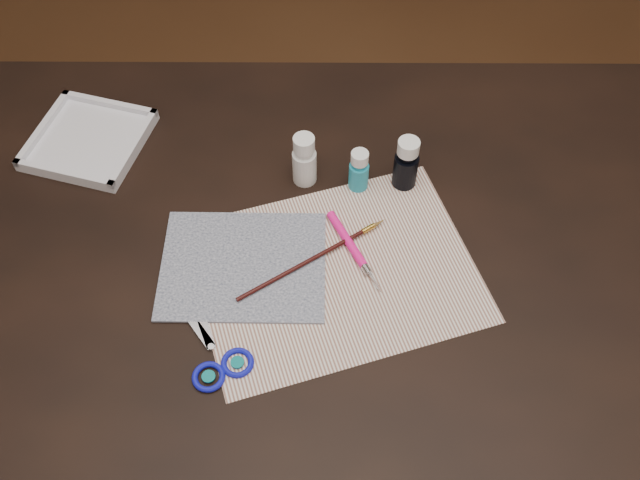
{
  "coord_description": "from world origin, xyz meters",
  "views": [
    {
      "loc": [
        0.0,
        -0.61,
        1.65
      ],
      "look_at": [
        0.0,
        0.0,
        0.8
      ],
      "focal_mm": 40.0,
      "sensor_mm": 36.0,
      "label": 1
    }
  ],
  "objects_px": {
    "paint_bottle_navy": "(406,163)",
    "canvas": "(243,265)",
    "scissors": "(202,340)",
    "paper": "(336,272)",
    "palette_tray": "(89,139)",
    "paint_bottle_white": "(304,159)",
    "paint_bottle_cyan": "(359,170)"
  },
  "relations": [
    {
      "from": "paper",
      "to": "scissors",
      "type": "xyz_separation_m",
      "value": [
        -0.19,
        -0.12,
        0.0
      ]
    },
    {
      "from": "paint_bottle_white",
      "to": "paint_bottle_navy",
      "type": "height_order",
      "value": "same"
    },
    {
      "from": "paint_bottle_white",
      "to": "palette_tray",
      "type": "distance_m",
      "value": 0.38
    },
    {
      "from": "paper",
      "to": "paint_bottle_cyan",
      "type": "relative_size",
      "value": 5.23
    },
    {
      "from": "paint_bottle_white",
      "to": "palette_tray",
      "type": "bearing_deg",
      "value": 168.25
    },
    {
      "from": "canvas",
      "to": "scissors",
      "type": "xyz_separation_m",
      "value": [
        -0.05,
        -0.13,
        0.0
      ]
    },
    {
      "from": "paint_bottle_white",
      "to": "scissors",
      "type": "bearing_deg",
      "value": -114.59
    },
    {
      "from": "paint_bottle_navy",
      "to": "scissors",
      "type": "height_order",
      "value": "paint_bottle_navy"
    },
    {
      "from": "scissors",
      "to": "palette_tray",
      "type": "distance_m",
      "value": 0.45
    },
    {
      "from": "paint_bottle_white",
      "to": "paint_bottle_cyan",
      "type": "distance_m",
      "value": 0.09
    },
    {
      "from": "paper",
      "to": "paint_bottle_white",
      "type": "xyz_separation_m",
      "value": [
        -0.05,
        0.18,
        0.05
      ]
    },
    {
      "from": "paint_bottle_white",
      "to": "paint_bottle_cyan",
      "type": "height_order",
      "value": "paint_bottle_white"
    },
    {
      "from": "scissors",
      "to": "canvas",
      "type": "bearing_deg",
      "value": -57.2
    },
    {
      "from": "canvas",
      "to": "scissors",
      "type": "relative_size",
      "value": 1.39
    },
    {
      "from": "paper",
      "to": "paint_bottle_navy",
      "type": "distance_m",
      "value": 0.21
    },
    {
      "from": "paper",
      "to": "scissors",
      "type": "height_order",
      "value": "scissors"
    },
    {
      "from": "paint_bottle_white",
      "to": "scissors",
      "type": "distance_m",
      "value": 0.34
    },
    {
      "from": "palette_tray",
      "to": "paint_bottle_white",
      "type": "bearing_deg",
      "value": -11.75
    },
    {
      "from": "palette_tray",
      "to": "paint_bottle_navy",
      "type": "bearing_deg",
      "value": -9.02
    },
    {
      "from": "paint_bottle_navy",
      "to": "canvas",
      "type": "bearing_deg",
      "value": -146.53
    },
    {
      "from": "paint_bottle_navy",
      "to": "scissors",
      "type": "relative_size",
      "value": 0.54
    },
    {
      "from": "paper",
      "to": "paint_bottle_navy",
      "type": "height_order",
      "value": "paint_bottle_navy"
    },
    {
      "from": "scissors",
      "to": "paint_bottle_cyan",
      "type": "bearing_deg",
      "value": -74.61
    },
    {
      "from": "paint_bottle_cyan",
      "to": "palette_tray",
      "type": "relative_size",
      "value": 0.43
    },
    {
      "from": "scissors",
      "to": "paint_bottle_navy",
      "type": "bearing_deg",
      "value": -82.05
    },
    {
      "from": "paint_bottle_navy",
      "to": "palette_tray",
      "type": "distance_m",
      "value": 0.54
    },
    {
      "from": "paint_bottle_navy",
      "to": "scissors",
      "type": "bearing_deg",
      "value": -135.6
    },
    {
      "from": "paint_bottle_cyan",
      "to": "scissors",
      "type": "distance_m",
      "value": 0.37
    },
    {
      "from": "paint_bottle_cyan",
      "to": "scissors",
      "type": "height_order",
      "value": "paint_bottle_cyan"
    },
    {
      "from": "canvas",
      "to": "palette_tray",
      "type": "bearing_deg",
      "value": 138.15
    },
    {
      "from": "palette_tray",
      "to": "paint_bottle_cyan",
      "type": "bearing_deg",
      "value": -11.37
    },
    {
      "from": "paint_bottle_cyan",
      "to": "scissors",
      "type": "xyz_separation_m",
      "value": [
        -0.23,
        -0.29,
        -0.03
      ]
    }
  ]
}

